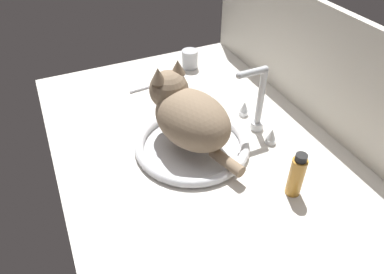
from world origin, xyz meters
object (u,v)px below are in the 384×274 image
(toothbrush, at_px, (151,86))
(sink_basin, at_px, (192,144))
(cat, at_px, (187,113))
(metal_jar, at_px, (190,59))
(amber_bottle, at_px, (296,175))
(faucet, at_px, (257,106))

(toothbrush, bearing_deg, sink_basin, -0.06)
(cat, distance_m, toothbrush, 0.36)
(metal_jar, xyz_separation_m, toothbrush, (0.08, -0.19, -0.03))
(sink_basin, xyz_separation_m, toothbrush, (-0.37, 0.00, -0.01))
(amber_bottle, distance_m, toothbrush, 0.66)
(sink_basin, bearing_deg, faucet, 90.00)
(sink_basin, bearing_deg, metal_jar, 156.61)
(metal_jar, relative_size, toothbrush, 0.46)
(metal_jar, bearing_deg, faucet, 2.69)
(cat, distance_m, metal_jar, 0.48)
(faucet, height_order, cat, cat)
(metal_jar, bearing_deg, amber_bottle, -2.43)
(sink_basin, xyz_separation_m, amber_bottle, (0.27, 0.16, 0.05))
(faucet, relative_size, amber_bottle, 1.69)
(cat, relative_size, amber_bottle, 2.70)
(faucet, bearing_deg, cat, -95.68)
(sink_basin, relative_size, amber_bottle, 2.60)
(amber_bottle, bearing_deg, metal_jar, 177.57)
(faucet, bearing_deg, toothbrush, -149.82)
(metal_jar, bearing_deg, cat, -25.18)
(sink_basin, distance_m, amber_bottle, 0.32)
(faucet, height_order, toothbrush, faucet)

